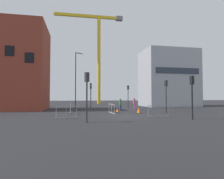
# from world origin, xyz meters

# --- Properties ---
(ground) EXTENTS (160.00, 160.00, 0.00)m
(ground) POSITION_xyz_m (0.00, 0.00, 0.00)
(ground) COLOR black
(brick_building) EXTENTS (7.78, 8.18, 12.35)m
(brick_building) POSITION_xyz_m (-12.97, 11.43, 6.18)
(brick_building) COLOR brown
(brick_building) RESTS_ON ground
(office_block) EXTENTS (10.35, 7.44, 11.20)m
(office_block) POSITION_xyz_m (13.68, 17.41, 5.60)
(office_block) COLOR #A8AAB2
(office_block) RESTS_ON ground
(construction_crane) EXTENTS (18.36, 1.22, 24.18)m
(construction_crane) POSITION_xyz_m (0.95, 32.52, 16.04)
(construction_crane) COLOR yellow
(construction_crane) RESTS_ON ground
(streetlamp_tall) EXTENTS (1.39, 0.73, 9.25)m
(streetlamp_tall) POSITION_xyz_m (-4.69, 13.48, 5.25)
(streetlamp_tall) COLOR #232326
(streetlamp_tall) RESTS_ON ground
(traffic_light_corner) EXTENTS (0.35, 0.38, 3.80)m
(traffic_light_corner) POSITION_xyz_m (3.87, 12.66, 2.56)
(traffic_light_corner) COLOR #2D2D30
(traffic_light_corner) RESTS_ON ground
(traffic_light_crosswalk) EXTENTS (0.34, 0.39, 3.81)m
(traffic_light_crosswalk) POSITION_xyz_m (5.53, 2.33, 2.57)
(traffic_light_crosswalk) COLOR #232326
(traffic_light_crosswalk) RESTS_ON ground
(traffic_light_island) EXTENTS (0.38, 0.35, 3.67)m
(traffic_light_island) POSITION_xyz_m (-4.05, -4.20, 2.49)
(traffic_light_island) COLOR #2D2D30
(traffic_light_island) RESTS_ON ground
(traffic_light_verge) EXTENTS (0.27, 0.38, 3.63)m
(traffic_light_verge) POSITION_xyz_m (-2.92, 6.12, 2.46)
(traffic_light_verge) COLOR #2D2D30
(traffic_light_verge) RESTS_ON ground
(traffic_light_near) EXTENTS (0.28, 0.39, 3.61)m
(traffic_light_near) POSITION_xyz_m (4.62, -4.02, 2.44)
(traffic_light_near) COLOR black
(traffic_light_near) RESTS_ON ground
(pedestrian_walking) EXTENTS (0.34, 0.34, 1.69)m
(pedestrian_walking) POSITION_xyz_m (3.48, 8.03, 0.98)
(pedestrian_walking) COLOR #D14C8C
(pedestrian_walking) RESTS_ON ground
(pedestrian_waiting) EXTENTS (0.34, 0.34, 1.63)m
(pedestrian_waiting) POSITION_xyz_m (1.08, 6.63, 0.95)
(pedestrian_waiting) COLOR #33519E
(pedestrian_waiting) RESTS_ON ground
(safety_barrier_mid_span) EXTENTS (0.07, 1.97, 1.08)m
(safety_barrier_mid_span) POSITION_xyz_m (-5.39, 3.50, 0.56)
(safety_barrier_mid_span) COLOR #9EA0A5
(safety_barrier_mid_span) RESTS_ON ground
(safety_barrier_left_run) EXTENTS (1.84, 0.09, 1.08)m
(safety_barrier_left_run) POSITION_xyz_m (-5.63, -1.45, 0.56)
(safety_barrier_left_run) COLOR gray
(safety_barrier_left_run) RESTS_ON ground
(safety_barrier_front) EXTENTS (0.22, 2.58, 1.08)m
(safety_barrier_front) POSITION_xyz_m (-0.89, 2.62, 0.56)
(safety_barrier_front) COLOR #B2B5BA
(safety_barrier_front) RESTS_ON ground
(safety_barrier_rear) EXTENTS (2.13, 0.23, 1.08)m
(safety_barrier_rear) POSITION_xyz_m (2.64, -1.81, 0.56)
(safety_barrier_rear) COLOR gray
(safety_barrier_rear) RESTS_ON ground
(traffic_cone_on_verge) EXTENTS (0.61, 0.61, 0.61)m
(traffic_cone_on_verge) POSITION_xyz_m (2.34, 2.84, 0.29)
(traffic_cone_on_verge) COLOR black
(traffic_cone_on_verge) RESTS_ON ground
(traffic_cone_striped) EXTENTS (0.52, 0.52, 0.52)m
(traffic_cone_striped) POSITION_xyz_m (0.19, 4.48, 0.24)
(traffic_cone_striped) COLOR black
(traffic_cone_striped) RESTS_ON ground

